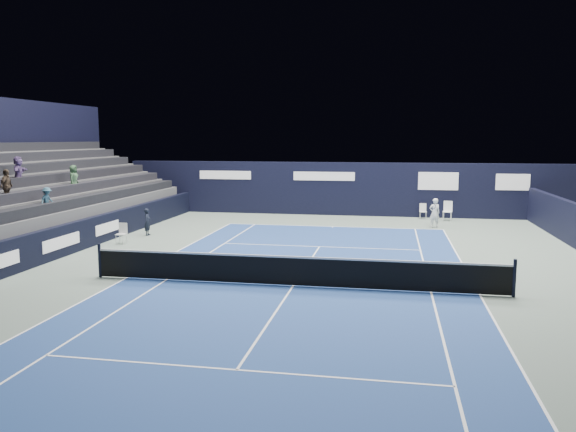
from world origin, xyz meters
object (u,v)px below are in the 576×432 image
(folding_chair_back_a, at_px, (423,208))
(tennis_net, at_px, (293,270))
(line_judge_chair, at_px, (122,232))
(folding_chair_back_b, at_px, (448,209))
(tennis_player, at_px, (435,213))

(folding_chair_back_a, xyz_separation_m, tennis_net, (-4.69, -15.79, -0.06))
(folding_chair_back_a, bearing_deg, tennis_net, -111.41)
(line_judge_chair, xyz_separation_m, tennis_net, (8.46, -5.63, 0.00))
(line_judge_chair, bearing_deg, folding_chair_back_b, 35.73)
(line_judge_chair, relative_size, tennis_player, 0.60)
(line_judge_chair, bearing_deg, folding_chair_back_a, 39.75)
(folding_chair_back_b, bearing_deg, line_judge_chair, -134.46)
(folding_chair_back_a, height_order, line_judge_chair, line_judge_chair)
(line_judge_chair, xyz_separation_m, tennis_player, (13.55, 6.96, 0.24))
(folding_chair_back_b, xyz_separation_m, line_judge_chair, (-14.44, -9.62, -0.10))
(tennis_net, bearing_deg, line_judge_chair, 146.36)
(tennis_net, distance_m, tennis_player, 13.58)
(folding_chair_back_b, height_order, tennis_net, tennis_net)
(tennis_net, bearing_deg, folding_chair_back_b, 68.56)
(line_judge_chair, bearing_deg, tennis_player, 29.26)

